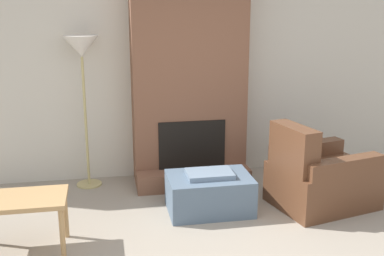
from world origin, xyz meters
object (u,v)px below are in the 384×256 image
at_px(ottoman, 209,193).
at_px(floor_lamp_left, 82,55).
at_px(side_table, 20,205).
at_px(armchair, 318,180).

height_order(ottoman, floor_lamp_left, floor_lamp_left).
bearing_deg(ottoman, side_table, -163.54).
distance_m(ottoman, floor_lamp_left, 2.06).
distance_m(armchair, side_table, 2.96).
xyz_separation_m(side_table, floor_lamp_left, (0.53, 1.49, 1.10)).
distance_m(armchair, floor_lamp_left, 2.89).
distance_m(side_table, floor_lamp_left, 1.93).
height_order(armchair, side_table, armchair).
xyz_separation_m(ottoman, side_table, (-1.77, -0.52, 0.24)).
relative_size(ottoman, floor_lamp_left, 0.49).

